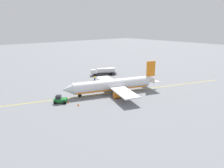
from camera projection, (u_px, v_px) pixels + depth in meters
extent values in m
plane|color=slate|center=(112.00, 93.00, 67.33)|extent=(400.00, 400.00, 0.00)
cylinder|color=white|center=(112.00, 85.00, 66.56)|extent=(25.19, 11.66, 3.52)
cube|color=orange|center=(112.00, 88.00, 66.83)|extent=(23.64, 10.60, 0.99)
cone|color=white|center=(68.00, 90.00, 61.65)|extent=(4.44, 4.35, 3.38)
cone|color=white|center=(152.00, 79.00, 71.62)|extent=(5.65, 4.45, 2.99)
cube|color=orange|center=(151.00, 69.00, 70.33)|extent=(3.14, 1.39, 5.20)
cube|color=white|center=(150.00, 79.00, 71.37)|extent=(5.02, 8.72, 0.24)
cube|color=white|center=(115.00, 86.00, 67.03)|extent=(13.09, 26.25, 0.36)
cylinder|color=orange|center=(119.00, 95.00, 62.44)|extent=(3.71, 3.03, 2.10)
cylinder|color=orange|center=(107.00, 85.00, 71.76)|extent=(3.71, 3.03, 2.10)
cylinder|color=#4C4C51|center=(80.00, 93.00, 63.33)|extent=(0.24, 0.24, 1.15)
cylinder|color=black|center=(80.00, 95.00, 63.49)|extent=(1.17, 0.74, 1.10)
cylinder|color=#4C4C51|center=(121.00, 91.00, 65.38)|extent=(0.24, 0.24, 1.15)
cylinder|color=black|center=(121.00, 93.00, 65.54)|extent=(1.17, 0.74, 1.10)
cylinder|color=#4C4C51|center=(115.00, 87.00, 70.04)|extent=(0.24, 0.24, 1.15)
cylinder|color=black|center=(115.00, 88.00, 70.20)|extent=(1.17, 0.74, 1.10)
cube|color=#2D2D33|center=(104.00, 73.00, 90.88)|extent=(10.59, 7.02, 0.30)
cube|color=silver|center=(93.00, 72.00, 89.52)|extent=(2.87, 3.04, 2.00)
cube|color=black|center=(91.00, 71.00, 89.21)|extent=(1.05, 1.86, 0.90)
cylinder|color=silver|center=(106.00, 70.00, 90.65)|extent=(8.00, 5.58, 2.30)
cylinder|color=black|center=(95.00, 75.00, 88.75)|extent=(1.14, 0.81, 1.10)
cylinder|color=black|center=(94.00, 74.00, 91.08)|extent=(1.14, 0.81, 1.10)
cylinder|color=black|center=(111.00, 74.00, 90.36)|extent=(1.14, 0.81, 1.10)
cylinder|color=black|center=(110.00, 73.00, 92.70)|extent=(1.14, 0.81, 1.10)
cube|color=#196B28|center=(61.00, 100.00, 58.59)|extent=(4.06, 3.80, 0.90)
cube|color=black|center=(59.00, 97.00, 58.33)|extent=(2.09, 2.12, 0.90)
cylinder|color=black|center=(66.00, 100.00, 59.72)|extent=(0.81, 0.73, 0.80)
cylinder|color=black|center=(65.00, 103.00, 57.80)|extent=(0.81, 0.73, 0.80)
cylinder|color=black|center=(57.00, 100.00, 59.63)|extent=(0.81, 0.73, 0.80)
cylinder|color=black|center=(55.00, 103.00, 57.71)|extent=(0.81, 0.73, 0.80)
cube|color=navy|center=(95.00, 79.00, 82.89)|extent=(0.53, 0.48, 0.85)
cube|color=yellow|center=(95.00, 77.00, 82.69)|extent=(0.62, 0.55, 0.60)
sphere|color=tan|center=(95.00, 76.00, 82.57)|extent=(0.24, 0.24, 0.24)
cone|color=#F2590F|center=(78.00, 105.00, 56.54)|extent=(0.57, 0.57, 0.63)
cone|color=#F2590F|center=(68.00, 102.00, 58.56)|extent=(0.56, 0.56, 0.62)
cube|color=yellow|center=(112.00, 93.00, 67.33)|extent=(83.97, 29.37, 0.01)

